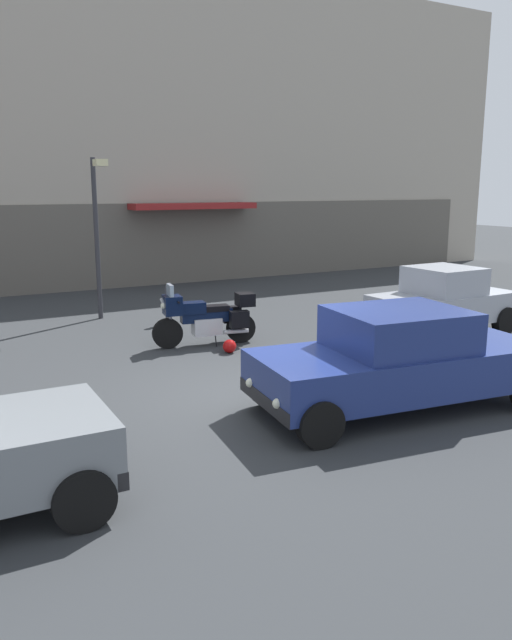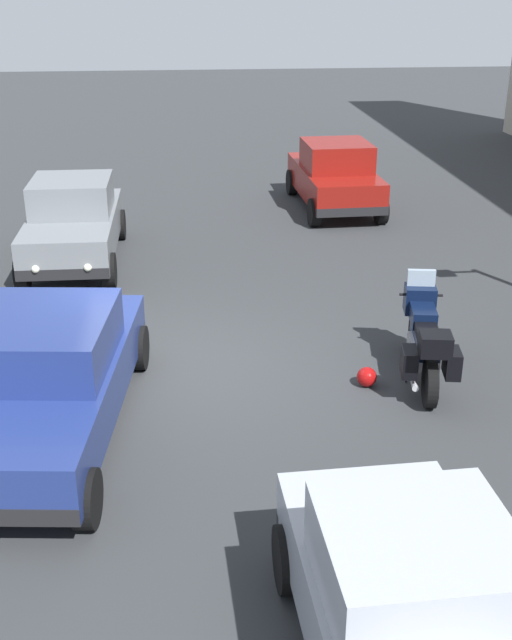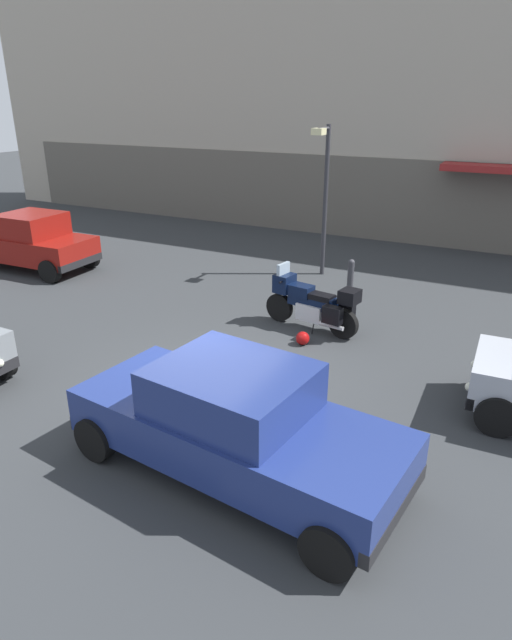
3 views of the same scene
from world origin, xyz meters
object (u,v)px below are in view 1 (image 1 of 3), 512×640
at_px(car_sedan_far, 399,359).
at_px(car_compact_side, 443,301).
at_px(streetlamp_curbside, 97,221).
at_px(motorcycle, 207,317).
at_px(helmet, 230,346).
at_px(bollard_curbside, 168,303).

height_order(car_sedan_far, car_compact_side, same).
height_order(car_compact_side, streetlamp_curbside, streetlamp_curbside).
distance_m(motorcycle, car_compact_side, 5.44).
bearing_deg(car_compact_side, helmet, -11.45).
distance_m(motorcycle, streetlamp_curbside, 4.37).
relative_size(car_sedan_far, streetlamp_curbside, 1.16).
relative_size(car_compact_side, bollard_curbside, 3.60).
xyz_separation_m(helmet, car_sedan_far, (0.80, -4.20, 0.64)).
bearing_deg(helmet, bollard_curbside, 91.50).
height_order(car_sedan_far, bollard_curbside, car_sedan_far).
bearing_deg(motorcycle, bollard_curbside, -81.61).
bearing_deg(car_compact_side, bollard_curbside, -40.49).
bearing_deg(car_sedan_far, car_compact_side, -135.20).
height_order(helmet, car_sedan_far, car_sedan_far).
bearing_deg(streetlamp_curbside, motorcycle, -71.30).
bearing_deg(car_compact_side, car_sedan_far, 36.42).
xyz_separation_m(car_compact_side, streetlamp_curbside, (-6.43, 5.40, 1.75)).
bearing_deg(bollard_curbside, car_compact_side, -38.60).
distance_m(car_compact_side, streetlamp_curbside, 8.58).
xyz_separation_m(streetlamp_curbside, bollard_curbside, (1.31, -1.31, -2.00)).
bearing_deg(car_compact_side, motorcycle, -19.77).
relative_size(motorcycle, helmet, 8.04).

